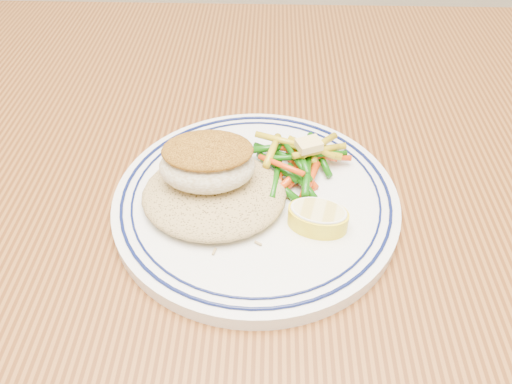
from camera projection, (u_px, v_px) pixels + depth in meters
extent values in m
cube|color=#532A10|center=(235.00, 203.00, 0.52)|extent=(1.50, 0.90, 0.04)
cylinder|color=white|center=(256.00, 201.00, 0.48)|extent=(0.27, 0.27, 0.01)
torus|color=#0A113F|center=(256.00, 195.00, 0.48)|extent=(0.26, 0.26, 0.00)
torus|color=#0A113F|center=(256.00, 195.00, 0.48)|extent=(0.24, 0.24, 0.00)
ellipsoid|color=#9E834F|center=(214.00, 192.00, 0.46)|extent=(0.14, 0.12, 0.03)
ellipsoid|color=beige|center=(207.00, 166.00, 0.45)|extent=(0.09, 0.07, 0.04)
ellipsoid|color=#946017|center=(207.00, 150.00, 0.44)|extent=(0.08, 0.06, 0.02)
cylinder|color=red|center=(300.00, 171.00, 0.50)|extent=(0.03, 0.05, 0.01)
cylinder|color=#13500A|center=(280.00, 186.00, 0.48)|extent=(0.05, 0.04, 0.01)
cylinder|color=red|center=(296.00, 178.00, 0.48)|extent=(0.04, 0.05, 0.01)
cylinder|color=#13500A|center=(281.00, 154.00, 0.51)|extent=(0.06, 0.03, 0.01)
cylinder|color=red|center=(278.00, 185.00, 0.48)|extent=(0.01, 0.05, 0.01)
cylinder|color=#13500A|center=(319.00, 154.00, 0.51)|extent=(0.02, 0.06, 0.01)
cylinder|color=red|center=(310.00, 180.00, 0.48)|extent=(0.02, 0.05, 0.01)
cylinder|color=red|center=(296.00, 173.00, 0.49)|extent=(0.03, 0.05, 0.01)
cylinder|color=red|center=(308.00, 153.00, 0.51)|extent=(0.06, 0.02, 0.01)
cylinder|color=#13500A|center=(278.00, 167.00, 0.49)|extent=(0.04, 0.05, 0.01)
cylinder|color=red|center=(323.00, 156.00, 0.50)|extent=(0.06, 0.01, 0.01)
cylinder|color=#B69B13|center=(315.00, 151.00, 0.51)|extent=(0.01, 0.05, 0.01)
cylinder|color=#13500A|center=(273.00, 148.00, 0.51)|extent=(0.05, 0.02, 0.01)
cylinder|color=#13500A|center=(301.00, 181.00, 0.47)|extent=(0.03, 0.05, 0.01)
cylinder|color=#B69B13|center=(323.00, 149.00, 0.51)|extent=(0.05, 0.01, 0.01)
cylinder|color=#13500A|center=(276.00, 179.00, 0.47)|extent=(0.01, 0.06, 0.01)
cylinder|color=#13500A|center=(288.00, 158.00, 0.49)|extent=(0.06, 0.01, 0.01)
cylinder|color=#13500A|center=(324.00, 154.00, 0.50)|extent=(0.05, 0.02, 0.01)
cylinder|color=#13500A|center=(307.00, 177.00, 0.47)|extent=(0.01, 0.06, 0.01)
cylinder|color=#B69B13|center=(316.00, 151.00, 0.50)|extent=(0.05, 0.02, 0.01)
cylinder|color=#13500A|center=(298.00, 161.00, 0.49)|extent=(0.03, 0.05, 0.01)
cylinder|color=#B69B13|center=(272.00, 151.00, 0.50)|extent=(0.02, 0.05, 0.01)
cylinder|color=#13500A|center=(303.00, 160.00, 0.49)|extent=(0.01, 0.05, 0.01)
cylinder|color=#B69B13|center=(312.00, 147.00, 0.50)|extent=(0.05, 0.03, 0.01)
cylinder|color=#B69B13|center=(316.00, 151.00, 0.49)|extent=(0.05, 0.03, 0.01)
cylinder|color=#B69B13|center=(319.00, 145.00, 0.50)|extent=(0.04, 0.05, 0.01)
cylinder|color=red|center=(281.00, 165.00, 0.48)|extent=(0.05, 0.04, 0.01)
cylinder|color=#B69B13|center=(283.00, 141.00, 0.50)|extent=(0.06, 0.02, 0.01)
cube|color=#EBCD73|center=(309.00, 145.00, 0.48)|extent=(0.03, 0.03, 0.01)
torus|color=white|center=(319.00, 211.00, 0.43)|extent=(0.06, 0.06, 0.00)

